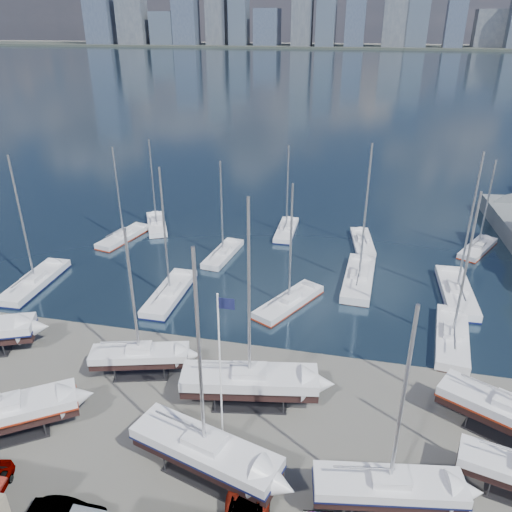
# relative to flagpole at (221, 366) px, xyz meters

# --- Properties ---
(ground) EXTENTS (1400.00, 1400.00, 0.00)m
(ground) POSITION_rel_flagpole_xyz_m (0.54, 2.76, -7.40)
(ground) COLOR #605E59
(ground) RESTS_ON ground
(water) EXTENTS (1400.00, 600.00, 0.40)m
(water) POSITION_rel_flagpole_xyz_m (0.54, 312.76, -7.55)
(water) COLOR #1B313E
(water) RESTS_ON ground
(far_shore) EXTENTS (1400.00, 80.00, 2.20)m
(far_shore) POSITION_rel_flagpole_xyz_m (0.54, 572.76, -6.30)
(far_shore) COLOR #2D332D
(far_shore) RESTS_ON ground
(skyline) EXTENTS (639.14, 43.80, 107.69)m
(skyline) POSITION_rel_flagpole_xyz_m (-7.29, 566.52, 31.69)
(skyline) COLOR #475166
(skyline) RESTS_ON far_shore
(sailboat_cradle_1) EXTENTS (9.90, 8.00, 16.25)m
(sailboat_cradle_1) POSITION_rel_flagpole_xyz_m (-15.81, -2.12, -5.32)
(sailboat_cradle_1) COLOR #2D2D33
(sailboat_cradle_1) RESTS_ON ground
(sailboat_cradle_2) EXTENTS (8.54, 4.40, 13.63)m
(sailboat_cradle_2) POSITION_rel_flagpole_xyz_m (-9.24, 6.55, -5.45)
(sailboat_cradle_2) COLOR #2D2D33
(sailboat_cradle_2) RESTS_ON ground
(sailboat_cradle_3) EXTENTS (10.87, 5.76, 16.85)m
(sailboat_cradle_3) POSITION_rel_flagpole_xyz_m (-0.62, -2.31, -5.29)
(sailboat_cradle_3) COLOR #2D2D33
(sailboat_cradle_3) RESTS_ON ground
(sailboat_cradle_4) EXTENTS (11.01, 4.77, 17.29)m
(sailboat_cradle_4) POSITION_rel_flagpole_xyz_m (0.66, 5.13, -5.26)
(sailboat_cradle_4) COLOR #2D2D33
(sailboat_cradle_4) RESTS_ON ground
(sailboat_cradle_5) EXTENTS (9.48, 4.01, 14.93)m
(sailboat_cradle_5) POSITION_rel_flagpole_xyz_m (11.12, -2.55, -5.39)
(sailboat_cradle_5) COLOR #2D2D33
(sailboat_cradle_5) RESTS_ON ground
(sailboat_cradle_6) EXTENTS (10.25, 7.17, 16.27)m
(sailboat_cradle_6) POSITION_rel_flagpole_xyz_m (19.80, 5.69, -5.32)
(sailboat_cradle_6) COLOR #2D2D33
(sailboat_cradle_6) RESTS_ON ground
(sailboat_moored_0) EXTENTS (3.32, 10.77, 15.96)m
(sailboat_moored_0) POSITION_rel_flagpole_xyz_m (-27.84, 18.71, -7.09)
(sailboat_moored_0) COLOR black
(sailboat_moored_0) RESTS_ON water
(sailboat_moored_1) EXTENTS (4.51, 9.41, 13.56)m
(sailboat_moored_1) POSITION_rel_flagpole_xyz_m (-23.93, 33.26, -7.10)
(sailboat_moored_1) COLOR black
(sailboat_moored_1) RESTS_ON water
(sailboat_moored_2) EXTENTS (6.21, 9.18, 13.58)m
(sailboat_moored_2) POSITION_rel_flagpole_xyz_m (-21.23, 38.56, -7.08)
(sailboat_moored_2) COLOR black
(sailboat_moored_2) RESTS_ON water
(sailboat_moored_3) EXTENTS (2.96, 10.31, 15.38)m
(sailboat_moored_3) POSITION_rel_flagpole_xyz_m (-11.74, 19.57, -7.10)
(sailboat_moored_3) COLOR black
(sailboat_moored_3) RESTS_ON water
(sailboat_moored_4) EXTENTS (3.47, 8.97, 13.19)m
(sailboat_moored_4) POSITION_rel_flagpole_xyz_m (-8.83, 30.81, -7.08)
(sailboat_moored_4) COLOR black
(sailboat_moored_4) RESTS_ON water
(sailboat_moored_5) EXTENTS (2.60, 8.87, 13.21)m
(sailboat_moored_5) POSITION_rel_flagpole_xyz_m (-2.15, 40.49, -7.10)
(sailboat_moored_5) COLOR black
(sailboat_moored_5) RESTS_ON water
(sailboat_moored_6) EXTENTS (6.79, 9.67, 14.23)m
(sailboat_moored_6) POSITION_rel_flagpole_xyz_m (1.38, 20.56, -7.10)
(sailboat_moored_6) COLOR black
(sailboat_moored_6) RESTS_ON water
(sailboat_moored_7) EXTENTS (3.76, 11.43, 17.03)m
(sailboat_moored_7) POSITION_rel_flagpole_xyz_m (8.50, 27.50, -7.08)
(sailboat_moored_7) COLOR black
(sailboat_moored_7) RESTS_ON water
(sailboat_moored_8) EXTENTS (3.72, 9.17, 13.31)m
(sailboat_moored_8) POSITION_rel_flagpole_xyz_m (8.64, 38.51, -7.10)
(sailboat_moored_8) COLOR black
(sailboat_moored_8) RESTS_ON water
(sailboat_moored_9) EXTENTS (4.08, 10.61, 15.62)m
(sailboat_moored_9) POSITION_rel_flagpole_xyz_m (17.53, 17.42, -7.08)
(sailboat_moored_9) COLOR black
(sailboat_moored_9) RESTS_ON water
(sailboat_moored_10) EXTENTS (3.49, 11.40, 16.91)m
(sailboat_moored_10) POSITION_rel_flagpole_xyz_m (19.13, 26.53, -7.09)
(sailboat_moored_10) COLOR black
(sailboat_moored_10) RESTS_ON water
(sailboat_moored_11) EXTENTS (6.20, 8.69, 12.83)m
(sailboat_moored_11) POSITION_rel_flagpole_xyz_m (23.60, 39.77, -7.10)
(sailboat_moored_11) COLOR black
(sailboat_moored_11) RESTS_ON water
(flagpole) EXTENTS (1.12, 0.12, 12.77)m
(flagpole) POSITION_rel_flagpole_xyz_m (0.00, 0.00, 0.00)
(flagpole) COLOR white
(flagpole) RESTS_ON ground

